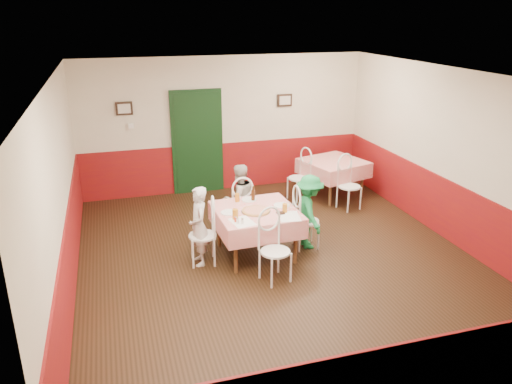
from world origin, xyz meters
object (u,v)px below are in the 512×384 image
object	(u,v)px
glass_a	(235,214)
chair_far	(240,209)
main_table	(256,233)
chair_second_b	(349,187)
pizza	(256,211)
wallet	(281,213)
glass_c	(237,198)
beer_bottle	(253,194)
chair_left	(203,236)
glass_b	(285,208)
diner_left	(199,226)
diner_right	(309,212)
chair_right	(306,221)
second_table	(333,178)
chair_near	(275,252)
diner_far	(239,199)
chair_second_a	(299,178)

from	to	relation	value
glass_a	chair_far	bearing A→B (deg)	71.91
main_table	chair_second_b	xyz separation A→B (m)	(2.28, 1.35, 0.08)
pizza	wallet	world-z (taller)	pizza
glass_c	beer_bottle	world-z (taller)	beer_bottle
chair_left	glass_c	distance (m)	0.88
chair_left	glass_b	xyz separation A→B (m)	(1.24, -0.19, 0.38)
glass_a	beer_bottle	distance (m)	0.79
diner_left	diner_right	xyz separation A→B (m)	(1.80, 0.07, -0.00)
main_table	chair_right	world-z (taller)	chair_right
second_table	glass_a	bearing A→B (deg)	-138.49
chair_near	beer_bottle	size ratio (longest dim) A/B	4.05
beer_bottle	diner_far	distance (m)	0.59
glass_b	diner_left	size ratio (longest dim) A/B	0.11
chair_second_a	chair_right	bearing A→B (deg)	-34.18
chair_left	chair_far	bearing A→B (deg)	144.44
diner_left	beer_bottle	bearing A→B (deg)	113.02
chair_right	glass_b	distance (m)	0.65
chair_far	wallet	world-z (taller)	chair_far
chair_right	pizza	size ratio (longest dim) A/B	2.15
chair_second_a	diner_left	xyz separation A→B (m)	(-2.43, -2.13, 0.16)
chair_second_b	wallet	distance (m)	2.56
beer_bottle	chair_far	bearing A→B (deg)	101.23
second_table	diner_left	bearing A→B (deg)	-146.14
main_table	glass_c	size ratio (longest dim) A/B	9.04
main_table	glass_b	distance (m)	0.64
glass_a	chair_near	bearing A→B (deg)	-53.68
chair_right	glass_a	size ratio (longest dim) A/B	5.76
glass_c	beer_bottle	bearing A→B (deg)	-9.01
diner_right	glass_b	bearing A→B (deg)	119.60
diner_far	chair_right	bearing A→B (deg)	118.51
wallet	pizza	bearing A→B (deg)	148.91
glass_b	diner_right	size ratio (longest dim) A/B	0.11
glass_c	wallet	xyz separation A→B (m)	(0.50, -0.68, -0.06)
chair_right	diner_right	world-z (taller)	diner_right
chair_second_b	diner_right	distance (m)	1.91
main_table	chair_left	xyz separation A→B (m)	(-0.85, -0.03, 0.08)
chair_second_a	beer_bottle	size ratio (longest dim) A/B	4.05
main_table	beer_bottle	distance (m)	0.63
glass_b	glass_c	size ratio (longest dim) A/B	1.01
chair_right	chair_far	size ratio (longest dim) A/B	1.00
chair_second_b	diner_right	bearing A→B (deg)	-152.36
glass_a	glass_c	distance (m)	0.72
glass_c	diner_far	world-z (taller)	diner_far
main_table	beer_bottle	size ratio (longest dim) A/B	5.49
beer_bottle	wallet	xyz separation A→B (m)	(0.25, -0.64, -0.10)
diner_right	second_table	bearing A→B (deg)	-30.65
glass_b	diner_left	bearing A→B (deg)	171.66
main_table	chair_near	distance (m)	0.85
diner_far	glass_a	bearing A→B (deg)	55.76
glass_a	beer_bottle	world-z (taller)	beer_bottle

